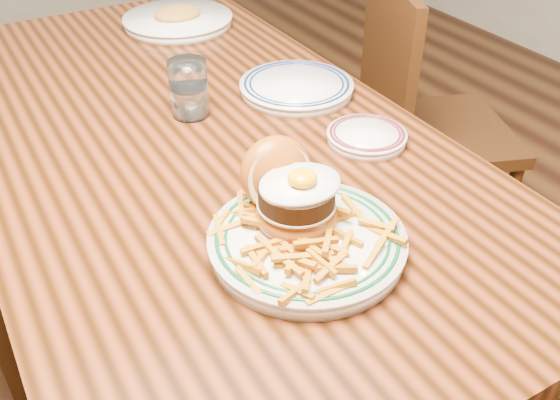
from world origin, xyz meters
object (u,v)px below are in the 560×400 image
chair_right (420,120)px  side_plate (367,136)px  table (193,164)px  main_plate (302,223)px

chair_right → side_plate: (-0.52, -0.39, 0.29)m
chair_right → side_plate: chair_right is taller
table → chair_right: chair_right is taller
main_plate → side_plate: 0.34m
main_plate → side_plate: bearing=40.6°
chair_right → side_plate: bearing=58.9°
table → side_plate: size_ratio=9.81×
chair_right → main_plate: bearing=58.6°
table → chair_right: 0.83m
table → main_plate: main_plate is taller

